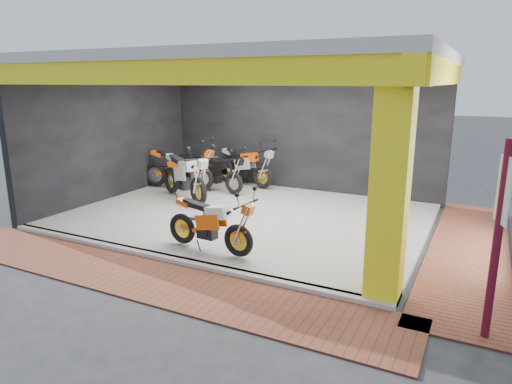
# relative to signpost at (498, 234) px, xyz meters

# --- Properties ---
(ground) EXTENTS (80.00, 80.00, 0.00)m
(ground) POSITION_rel_signpost_xyz_m (-5.13, 1.23, -1.39)
(ground) COLOR #2D2D30
(ground) RESTS_ON ground
(showroom_floor) EXTENTS (8.00, 6.00, 0.10)m
(showroom_floor) POSITION_rel_signpost_xyz_m (-5.13, 3.23, -1.34)
(showroom_floor) COLOR silver
(showroom_floor) RESTS_ON ground
(showroom_ceiling) EXTENTS (8.40, 6.40, 0.20)m
(showroom_ceiling) POSITION_rel_signpost_xyz_m (-5.13, 3.23, 2.21)
(showroom_ceiling) COLOR beige
(showroom_ceiling) RESTS_ON corner_column
(back_wall) EXTENTS (8.20, 0.20, 3.50)m
(back_wall) POSITION_rel_signpost_xyz_m (-5.13, 6.33, 0.36)
(back_wall) COLOR black
(back_wall) RESTS_ON ground
(left_wall) EXTENTS (0.20, 6.20, 3.50)m
(left_wall) POSITION_rel_signpost_xyz_m (-9.23, 3.23, 0.36)
(left_wall) COLOR black
(left_wall) RESTS_ON ground
(corner_column) EXTENTS (0.50, 0.50, 3.50)m
(corner_column) POSITION_rel_signpost_xyz_m (-1.38, 0.48, 0.36)
(corner_column) COLOR yellow
(corner_column) RESTS_ON ground
(header_beam_front) EXTENTS (8.40, 0.30, 0.40)m
(header_beam_front) POSITION_rel_signpost_xyz_m (-5.13, 0.23, 1.91)
(header_beam_front) COLOR yellow
(header_beam_front) RESTS_ON corner_column
(header_beam_right) EXTENTS (0.30, 6.40, 0.40)m
(header_beam_right) POSITION_rel_signpost_xyz_m (-1.13, 3.23, 1.91)
(header_beam_right) COLOR yellow
(header_beam_right) RESTS_ON corner_column
(floor_kerb) EXTENTS (8.00, 0.20, 0.10)m
(floor_kerb) POSITION_rel_signpost_xyz_m (-5.13, 0.21, -1.34)
(floor_kerb) COLOR silver
(floor_kerb) RESTS_ON ground
(paver_front) EXTENTS (9.00, 1.40, 0.03)m
(paver_front) POSITION_rel_signpost_xyz_m (-5.13, -0.57, -1.37)
(paver_front) COLOR brown
(paver_front) RESTS_ON ground
(paver_right) EXTENTS (1.40, 7.00, 0.03)m
(paver_right) POSITION_rel_signpost_xyz_m (-0.33, 3.23, -1.37)
(paver_right) COLOR brown
(paver_right) RESTS_ON ground
(signpost) EXTENTS (0.14, 0.34, 2.53)m
(signpost) POSITION_rel_signpost_xyz_m (0.00, 0.00, 0.00)
(signpost) COLOR #5A0D1F
(signpost) RESTS_ON ground
(moto_hero) EXTENTS (2.04, 0.89, 1.22)m
(moto_hero) POSITION_rel_signpost_xyz_m (-3.97, 0.73, -0.68)
(moto_hero) COLOR #E15009
(moto_hero) RESTS_ON showroom_floor
(moto_row_a) EXTENTS (2.58, 1.93, 1.49)m
(moto_row_a) POSITION_rel_signpost_xyz_m (-6.53, 3.26, -0.54)
(moto_row_a) COLOR #A6A9AE
(moto_row_a) RESTS_ON showroom_floor
(moto_row_b) EXTENTS (2.45, 1.14, 1.44)m
(moto_row_b) POSITION_rel_signpost_xyz_m (-7.35, 4.67, -0.56)
(moto_row_b) COLOR #ED560A
(moto_row_b) RESTS_ON showroom_floor
(moto_row_c) EXTENTS (2.40, 1.33, 1.39)m
(moto_row_c) POSITION_rel_signpost_xyz_m (-5.94, 5.69, -0.59)
(moto_row_c) COLOR #A4A7AC
(moto_row_c) RESTS_ON showroom_floor
(moto_row_d) EXTENTS (2.17, 1.15, 1.26)m
(moto_row_d) POSITION_rel_signpost_xyz_m (-6.34, 4.71, -0.66)
(moto_row_d) COLOR black
(moto_row_d) RESTS_ON showroom_floor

